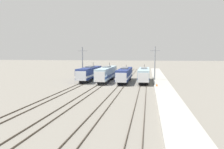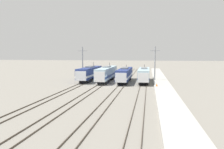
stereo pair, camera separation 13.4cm
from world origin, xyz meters
name	(u,v)px [view 1 (the left image)]	position (x,y,z in m)	size (l,w,h in m)	color
ground_plane	(111,86)	(0.00, 0.00, 0.00)	(400.00, 400.00, 0.00)	gray
rail_pair_far_left	(80,85)	(-7.75, 0.00, 0.07)	(1.50, 120.00, 0.15)	#4C4238
rail_pair_center_left	(100,85)	(-2.58, 0.00, 0.07)	(1.51, 120.00, 0.15)	#4C4238
rail_pair_center_right	(121,86)	(2.58, 0.00, 0.07)	(1.51, 120.00, 0.15)	#4C4238
rail_pair_far_right	(143,86)	(7.75, 0.00, 0.07)	(1.50, 120.00, 0.15)	#4C4238
locomotive_far_left	(90,73)	(-7.75, 9.11, 2.14)	(3.10, 17.79, 5.11)	black
locomotive_center_left	(107,74)	(-2.58, 8.19, 2.19)	(2.87, 19.15, 5.05)	#232326
locomotive_center_right	(125,75)	(2.58, 7.11, 2.07)	(2.92, 17.29, 4.53)	black
locomotive_far_right	(144,75)	(7.75, 7.44, 2.08)	(2.86, 16.21, 4.70)	#232326
catenary_tower_left	(82,63)	(-10.22, 10.40, 5.05)	(2.77, 0.35, 9.70)	gray
catenary_tower_right	(155,63)	(10.67, 10.40, 5.05)	(2.77, 0.35, 9.70)	gray
platform	(163,86)	(12.26, 0.00, 0.21)	(4.00, 120.00, 0.42)	#B7B5AD
traffic_cone	(157,85)	(10.84, -1.71, 0.75)	(0.37, 0.37, 0.66)	orange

